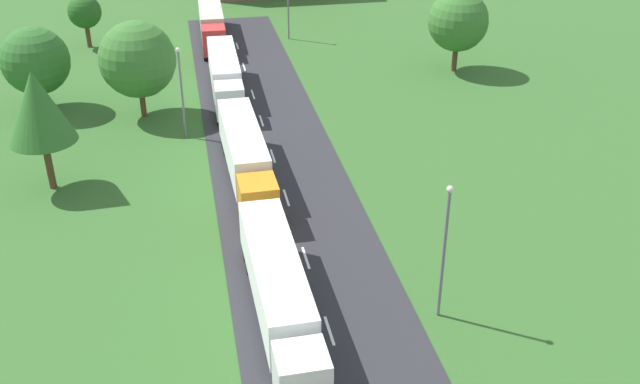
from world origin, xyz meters
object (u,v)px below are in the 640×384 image
truck_fifth (211,22)px  tree_maple (35,61)px  truck_fourth (225,74)px  lamppost_fourth (288,1)px  tree_pine (137,60)px  tree_oak (458,21)px  lamppost_second (445,246)px  tree_elm (38,107)px  truck_third (246,155)px  tree_ash (85,12)px  lamppost_third (181,88)px  truck_second (279,290)px

truck_fifth → tree_maple: tree_maple is taller
truck_fourth → lamppost_fourth: size_ratio=1.85×
lamppost_fourth → tree_maple: (-24.89, -16.53, 0.24)m
tree_pine → truck_fifth: bearing=70.3°
tree_oak → lamppost_second: bearing=-111.5°
lamppost_fourth → tree_elm: tree_elm is taller
truck_third → tree_oak: (23.37, 19.91, 2.93)m
tree_pine → tree_ash: 22.04m
tree_oak → tree_ash: (-37.04, 15.31, -1.19)m
truck_third → lamppost_fourth: (8.55, 33.83, 2.13)m
truck_fourth → tree_oak: 23.74m
tree_oak → tree_elm: bearing=-154.1°
lamppost_second → tree_pine: 35.52m
tree_oak → tree_pine: tree_pine is taller
lamppost_fourth → tree_oak: tree_oak is taller
truck_third → lamppost_fourth: size_ratio=1.92×
truck_third → tree_oak: 30.84m
truck_third → tree_pine: size_ratio=1.75×
tree_maple → tree_pine: bearing=-20.0°
tree_pine → tree_elm: tree_elm is taller
truck_third → truck_fourth: size_ratio=1.04×
lamppost_fourth → tree_elm: 39.08m
lamppost_second → lamppost_fourth: bearing=90.1°
truck_fifth → tree_oak: tree_oak is taller
tree_oak → tree_pine: 31.44m
lamppost_fourth → tree_ash: lamppost_fourth is taller
lamppost_third → lamppost_fourth: 27.94m
truck_third → truck_fifth: (-0.09, 34.89, -0.01)m
truck_second → tree_oak: bearing=57.2°
tree_ash → tree_oak: bearing=-22.5°
truck_fourth → truck_fifth: 17.57m
truck_fourth → tree_elm: size_ratio=1.60×
tree_oak → tree_elm: 41.38m
truck_third → truck_fourth: truck_third is taller
lamppost_fourth → tree_maple: size_ratio=1.02×
lamppost_third → tree_ash: bearing=110.0°
tree_ash → truck_second: bearing=-75.2°
tree_ash → lamppost_second: bearing=-67.1°
lamppost_fourth → tree_elm: bearing=-125.0°
truck_fifth → lamppost_third: (-4.00, -25.98, 2.11)m
truck_fourth → lamppost_third: 9.57m
truck_fifth → tree_elm: size_ratio=1.70×
truck_fourth → truck_fifth: size_ratio=0.94×
lamppost_second → lamppost_third: bearing=115.6°
lamppost_third → tree_elm: (-9.77, -7.04, 1.98)m
lamppost_third → truck_fifth: bearing=81.3°
tree_maple → tree_ash: bearing=81.5°
truck_second → truck_third: 16.39m
lamppost_fourth → tree_ash: 22.27m
lamppost_second → tree_maple: (-24.95, 34.85, 0.05)m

